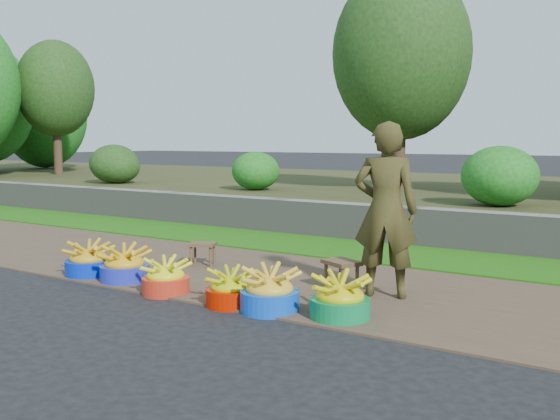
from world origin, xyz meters
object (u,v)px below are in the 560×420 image
Objects in this scene: stool_left at (203,247)px; stool_right at (341,267)px; basin_f at (340,300)px; basin_d at (230,289)px; basin_b at (124,266)px; basin_a at (89,261)px; basin_c at (166,278)px; vendor_woman at (386,210)px; basin_e at (270,292)px.

stool_left is 1.97m from stool_right.
stool_right is (-0.42, 0.83, 0.09)m from basin_f.
stool_right is (0.62, 0.98, 0.11)m from basin_d.
stool_right is (1.95, -0.22, 0.03)m from stool_left.
basin_a is at bearing -178.63° from basin_b.
stool_right is (1.41, 0.97, 0.11)m from basin_c.
basin_d is 1.16m from stool_right.
basin_c is at bearing -145.45° from stool_right.
basin_c is at bearing -65.67° from stool_left.
basin_c is 1.72m from stool_right.
basin_c is at bearing -175.43° from basin_f.
basin_d is at bearing -3.40° from basin_a.
basin_b is at bearing 169.57° from basin_c.
basin_c is 0.28× the size of vendor_woman.
basin_d is at bearing -0.29° from basin_c.
vendor_woman is (1.85, 1.01, 0.69)m from basin_c.
basin_a is 2.80m from stool_right.
basin_c reaches higher than basin_d.
basin_b is at bearing 174.89° from basin_d.
basin_e reaches higher than basin_b.
basin_e is (1.20, 0.03, 0.02)m from basin_c.
vendor_woman reaches higher than basin_b.
basin_f reaches higher than stool_right.
basin_a is at bearing 174.64° from basin_c.
basin_d is 0.27× the size of vendor_woman.
stool_left is (-2.37, 1.05, 0.06)m from basin_f.
basin_a is 1.21× the size of stool_right.
basin_b is at bearing -158.36° from stool_right.
basin_c is 1.20m from basin_e.
basin_f is (1.03, 0.15, 0.02)m from basin_d.
basin_d is at bearing -41.94° from stool_left.
vendor_woman reaches higher than basin_d.
stool_right is at bearing 77.31° from basin_e.
basin_d is (1.50, -0.13, -0.02)m from basin_b.
basin_e is 1.23× the size of stool_right.
basin_e is (2.45, -0.09, 0.00)m from basin_a.
stool_right is at bearing 57.68° from basin_d.
basin_e is 2.09m from stool_left.
vendor_woman is at bearing 43.78° from basin_d.
basin_d is 1.20× the size of stool_left.
stool_left is at bearing 138.06° from basin_d.
basin_c is 1.03× the size of basin_d.
basin_c is (1.25, -0.12, -0.02)m from basin_a.
basin_d is at bearing -122.32° from stool_right.
basin_d is 0.41m from basin_e.
vendor_woman is at bearing 4.51° from stool_right.
basin_f is at bearing 71.72° from vendor_woman.
stool_left is at bearing 80.98° from basin_b.
basin_a is 1.13× the size of basin_d.
basin_f is (3.08, 0.03, -0.00)m from basin_a.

